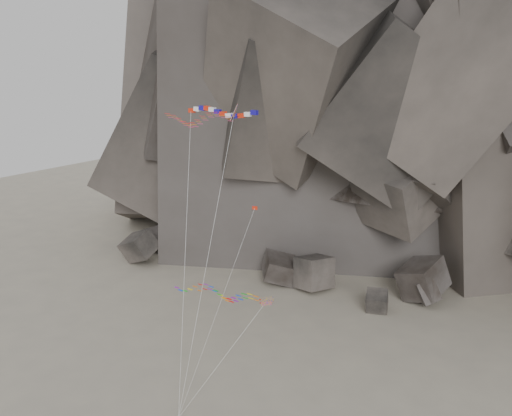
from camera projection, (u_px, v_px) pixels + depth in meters
The scene contains 7 objects.
ground at pixel (212, 401), 61.14m from camera, with size 260.00×260.00×0.00m, color gray.
headland at pixel (414, 28), 109.67m from camera, with size 110.00×70.00×84.00m, color #554C45, non-canonical shape.
boulder_field at pixel (268, 266), 96.29m from camera, with size 58.72×16.12×7.50m.
delta_kite at pixel (195, 118), 56.53m from camera, with size 10.01×8.18×30.11m.
banner_kite at pixel (221, 115), 57.68m from camera, with size 8.33×10.51×29.48m.
parafoil_kite at pixel (216, 292), 56.28m from camera, with size 12.69×5.25×12.78m.
pennant_kite at pixel (240, 249), 58.02m from camera, with size 2.87×10.52×19.44m.
Camera 1 is at (31.30, -44.59, 34.95)m, focal length 40.00 mm.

